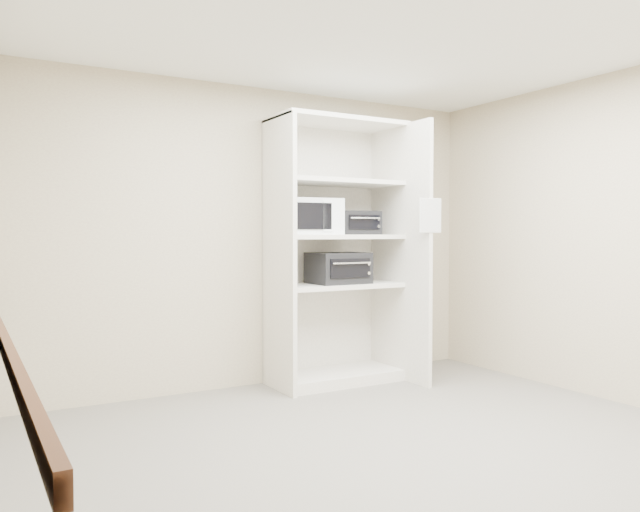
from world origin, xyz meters
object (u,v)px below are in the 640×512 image
shelving_unit (341,260)px  microwave (308,217)px  toaster_oven_upper (357,223)px  toaster_oven_lower (338,268)px

shelving_unit → microwave: 0.52m
toaster_oven_upper → microwave: bearing=-176.2°
microwave → toaster_oven_upper: (0.51, -0.02, -0.05)m
microwave → toaster_oven_upper: 0.52m
toaster_oven_upper → toaster_oven_lower: bearing=-164.1°
shelving_unit → toaster_oven_upper: shelving_unit is taller
microwave → toaster_oven_upper: microwave is taller
toaster_oven_upper → toaster_oven_lower: (-0.23, -0.04, -0.42)m
toaster_oven_lower → toaster_oven_upper: bearing=7.8°
shelving_unit → microwave: size_ratio=4.48×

